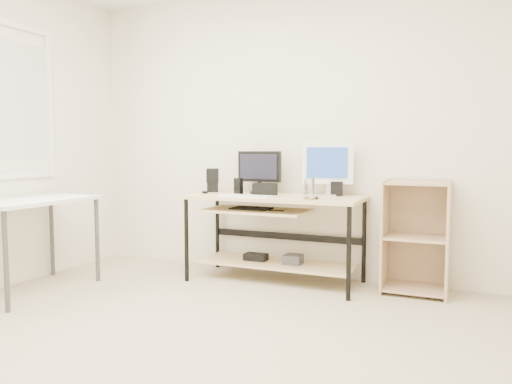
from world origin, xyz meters
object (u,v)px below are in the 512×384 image
Objects in this scene: white_imac at (328,164)px; side_table at (30,209)px; desk at (272,220)px; shelf_unit at (416,236)px; black_monitor at (259,169)px; audio_controller at (238,186)px.

side_table is at bearing -159.43° from white_imac.
shelf_unit is at bearing 7.77° from desk.
black_monitor reaches higher than audio_controller.
side_table is 1.70m from audio_controller.
side_table is 2.16× the size of white_imac.
shelf_unit is (2.83, 1.22, -0.22)m from side_table.
shelf_unit is 2.18× the size of black_monitor.
side_table is at bearing -147.35° from desk.
desk is 1.19m from shelf_unit.
white_imac is (2.09, 1.24, 0.35)m from side_table.
white_imac reaches higher than desk.
desk is 3.63× the size of black_monitor.
white_imac is (0.44, 0.18, 0.48)m from desk.
audio_controller is at bearing 36.66° from side_table.
audio_controller is (-0.30, -0.05, 0.28)m from desk.
black_monitor is (1.46, 1.22, 0.30)m from side_table.
white_imac is at bearing 178.70° from shelf_unit.
side_table is (-1.65, -1.06, 0.13)m from desk.
audio_controller reaches higher than side_table.
desk is 0.67m from white_imac.
audio_controller is at bearing -172.81° from white_imac.
audio_controller is (-0.73, -0.23, -0.20)m from white_imac.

